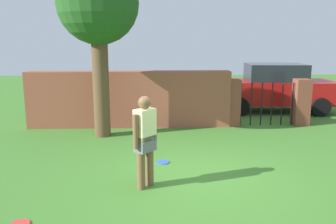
% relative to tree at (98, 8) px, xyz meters
% --- Properties ---
extents(ground_plane, '(40.00, 40.00, 0.00)m').
position_rel_tree_xyz_m(ground_plane, '(2.16, -3.06, -3.34)').
color(ground_plane, '#3D7528').
extents(brick_wall, '(5.96, 0.50, 1.65)m').
position_rel_tree_xyz_m(brick_wall, '(0.66, 1.04, -2.52)').
color(brick_wall, brown).
rests_on(brick_wall, ground).
extents(tree, '(2.08, 2.08, 4.49)m').
position_rel_tree_xyz_m(tree, '(0.00, 0.00, 0.00)').
color(tree, brown).
rests_on(tree, ground).
extents(person, '(0.40, 0.43, 1.62)m').
position_rel_tree_xyz_m(person, '(1.24, -3.44, -2.45)').
color(person, brown).
rests_on(person, ground).
extents(fence_gate, '(2.55, 0.44, 1.40)m').
position_rel_tree_xyz_m(fence_gate, '(4.80, 1.04, -2.65)').
color(fence_gate, brown).
rests_on(fence_gate, ground).
extents(car, '(4.31, 2.16, 1.72)m').
position_rel_tree_xyz_m(car, '(5.74, 3.14, -2.48)').
color(car, '#A51111').
rests_on(car, ground).
extents(frisbee_red, '(0.27, 0.27, 0.02)m').
position_rel_tree_xyz_m(frisbee_red, '(-0.49, -4.67, -3.33)').
color(frisbee_red, red).
rests_on(frisbee_red, ground).
extents(frisbee_blue, '(0.27, 0.27, 0.02)m').
position_rel_tree_xyz_m(frisbee_blue, '(1.57, -2.20, -3.33)').
color(frisbee_blue, blue).
rests_on(frisbee_blue, ground).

